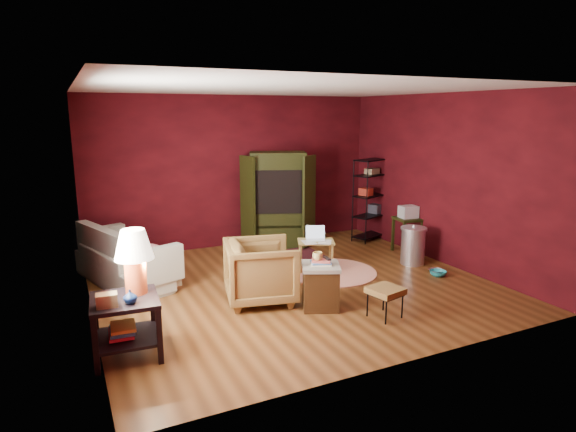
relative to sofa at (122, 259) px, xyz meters
name	(u,v)px	position (x,y,z in m)	size (l,w,h in m)	color
room	(292,191)	(2.21, -1.19, 1.04)	(5.54, 5.04, 2.84)	brown
sofa	(122,259)	(0.00, 0.00, 0.00)	(1.86, 0.54, 0.73)	gray
armchair	(261,268)	(1.58, -1.53, 0.09)	(0.89, 0.83, 0.91)	black
pet_bowl_steel	(437,266)	(4.52, -1.66, -0.25)	(0.23, 0.06, 0.23)	silver
pet_bowl_turquoise	(438,268)	(4.45, -1.78, -0.24)	(0.26, 0.08, 0.26)	teal
vase	(130,297)	(-0.20, -2.47, 0.34)	(0.14, 0.14, 0.14)	#0C1B3E
mug	(318,255)	(2.15, -2.06, 0.35)	(0.13, 0.10, 0.13)	#D2BB67
side_table	(130,281)	(-0.17, -2.25, 0.43)	(0.71, 0.71, 1.32)	black
sofa_cushions	(125,258)	(0.03, -0.02, 0.02)	(1.31, 2.01, 0.78)	gray
hamper	(321,285)	(2.19, -2.07, -0.06)	(0.63, 0.63, 0.67)	#452610
footstool	(385,292)	(2.76, -2.68, -0.03)	(0.45, 0.45, 0.38)	black
rug_round	(332,272)	(3.04, -0.92, -0.36)	(1.60, 1.60, 0.01)	white
rug_oriental	(288,256)	(2.75, 0.11, -0.35)	(1.23, 0.83, 0.01)	#54161F
laptop_desk	(316,244)	(2.87, -0.71, 0.07)	(0.68, 0.60, 0.71)	tan
tv_armoire	(278,198)	(2.92, 0.88, 0.56)	(1.30, 1.03, 1.77)	black
wire_shelving	(371,196)	(4.78, 0.52, 0.52)	(0.86, 0.59, 1.61)	black
small_stand	(408,218)	(4.84, -0.53, 0.28)	(0.47, 0.47, 0.86)	black
trash_can	(413,245)	(4.49, -1.12, -0.05)	(0.54, 0.54, 0.67)	white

